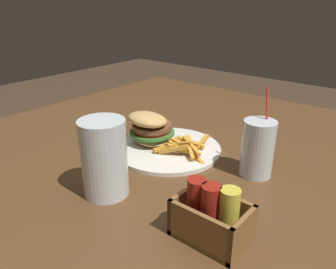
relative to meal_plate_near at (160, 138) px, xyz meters
name	(u,v)px	position (x,y,z in m)	size (l,w,h in m)	color
dining_table	(167,205)	(-0.06, 0.04, -0.16)	(1.23, 1.34, 0.73)	brown
meal_plate_near	(160,138)	(0.00, 0.00, 0.00)	(0.27, 0.27, 0.10)	white
beer_glass	(105,161)	(-0.06, 0.23, 0.04)	(0.09, 0.09, 0.16)	silver
juice_glass	(257,150)	(-0.25, -0.04, 0.03)	(0.07, 0.07, 0.20)	silver
spoon	(105,143)	(0.13, 0.08, -0.03)	(0.09, 0.14, 0.01)	silver
condiment_caddy	(211,218)	(-0.29, 0.21, 0.01)	(0.12, 0.08, 0.10)	brown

